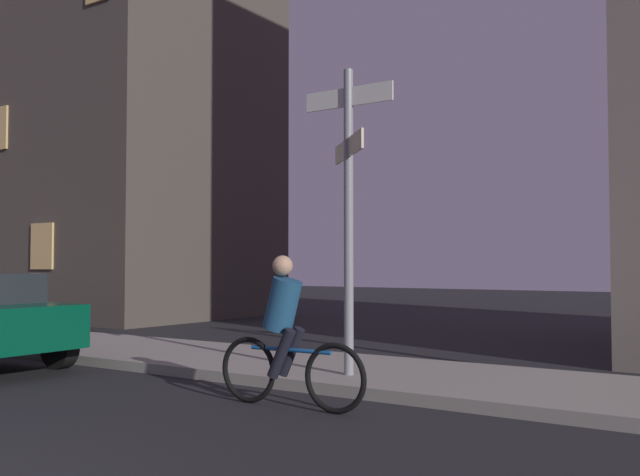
% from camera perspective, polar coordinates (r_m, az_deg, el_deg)
% --- Properties ---
extents(sidewalk_kerb, '(40.00, 2.57, 0.14)m').
position_cam_1_polar(sidewalk_kerb, '(9.54, 2.61, -10.88)').
color(sidewalk_kerb, gray).
rests_on(sidewalk_kerb, ground_plane).
extents(signpost, '(1.27, 1.00, 3.84)m').
position_cam_1_polar(signpost, '(8.81, 2.34, 3.46)').
color(signpost, gray).
rests_on(signpost, sidewalk_kerb).
extents(cyclist, '(1.82, 0.34, 1.61)m').
position_cam_1_polar(cyclist, '(7.49, -2.78, -8.04)').
color(cyclist, black).
rests_on(cyclist, ground_plane).
extents(building_left_block, '(10.51, 6.55, 16.20)m').
position_cam_1_polar(building_left_block, '(24.06, -17.84, 13.78)').
color(building_left_block, '#4C443D').
rests_on(building_left_block, ground_plane).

